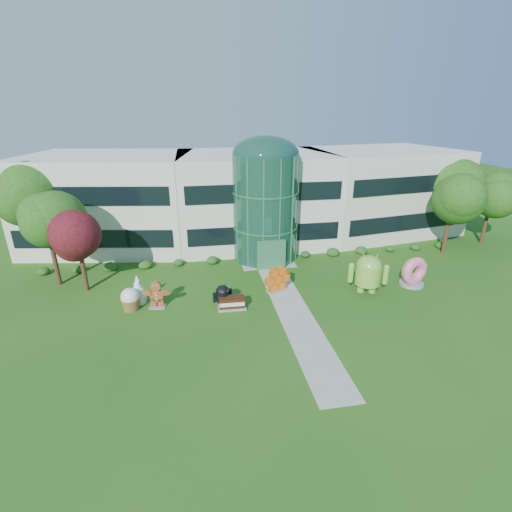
{
  "coord_description": "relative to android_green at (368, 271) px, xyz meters",
  "views": [
    {
      "loc": [
        -6.65,
        -21.2,
        13.66
      ],
      "look_at": [
        -1.91,
        6.0,
        2.6
      ],
      "focal_mm": 26.0,
      "sensor_mm": 36.0,
      "label": 1
    }
  ],
  "objects": [
    {
      "name": "cupcake",
      "position": [
        -18.09,
        0.34,
        -0.96
      ],
      "size": [
        1.77,
        1.77,
        1.7
      ],
      "primitive_type": null,
      "rotation": [
        0.0,
        0.0,
        0.3
      ],
      "color": "white",
      "rests_on": "ground"
    },
    {
      "name": "honeycomb",
      "position": [
        -6.97,
        1.32,
        -0.85
      ],
      "size": [
        2.59,
        1.76,
        1.92
      ],
      "primitive_type": null,
      "rotation": [
        0.0,
        0.0,
        0.4
      ],
      "color": "orange",
      "rests_on": "ground"
    },
    {
      "name": "tree_red",
      "position": [
        -22.04,
        4.19,
        1.19
      ],
      "size": [
        4.0,
        4.0,
        6.0
      ],
      "primitive_type": null,
      "color": "#3F0C14",
      "rests_on": "ground"
    },
    {
      "name": "trees_backdrop",
      "position": [
        -6.54,
        9.69,
        2.39
      ],
      "size": [
        52.0,
        8.0,
        8.4
      ],
      "primitive_type": null,
      "color": "#204812",
      "rests_on": "ground"
    },
    {
      "name": "ice_cream_sandwich",
      "position": [
        -10.86,
        -0.77,
        -1.36
      ],
      "size": [
        2.06,
        1.07,
        0.91
      ],
      "primitive_type": null,
      "rotation": [
        0.0,
        0.0,
        -0.02
      ],
      "color": "#32190B",
      "rests_on": "ground"
    },
    {
      "name": "android_green",
      "position": [
        0.0,
        0.0,
        0.0
      ],
      "size": [
        3.7,
        3.01,
        3.62
      ],
      "primitive_type": null,
      "rotation": [
        0.0,
        0.0,
        -0.31
      ],
      "color": "#74B53A",
      "rests_on": "ground"
    },
    {
      "name": "froyo",
      "position": [
        -17.61,
        1.26,
        -0.7
      ],
      "size": [
        1.36,
        1.36,
        2.21
      ],
      "primitive_type": null,
      "rotation": [
        0.0,
        0.0,
        0.06
      ],
      "color": "white",
      "rests_on": "ground"
    },
    {
      "name": "ground",
      "position": [
        -6.54,
        -3.31,
        -1.81
      ],
      "size": [
        140.0,
        140.0,
        0.0
      ],
      "primitive_type": "plane",
      "color": "#215114",
      "rests_on": "ground"
    },
    {
      "name": "android_black",
      "position": [
        -11.46,
        -0.13,
        -0.89
      ],
      "size": [
        1.91,
        1.61,
        1.85
      ],
      "primitive_type": null,
      "rotation": [
        0.0,
        0.0,
        0.37
      ],
      "color": "black",
      "rests_on": "ground"
    },
    {
      "name": "walkway",
      "position": [
        -6.54,
        -1.31,
        -1.79
      ],
      "size": [
        2.4,
        20.0,
        0.04
      ],
      "primitive_type": "cube",
      "color": "#9E9E93",
      "rests_on": "ground"
    },
    {
      "name": "building",
      "position": [
        -6.54,
        14.69,
        2.84
      ],
      "size": [
        46.0,
        15.0,
        9.3
      ],
      "primitive_type": null,
      "color": "beige",
      "rests_on": "ground"
    },
    {
      "name": "donut",
      "position": [
        4.25,
        0.54,
        -0.55
      ],
      "size": [
        2.62,
        1.69,
        2.52
      ],
      "primitive_type": null,
      "rotation": [
        0.0,
        0.0,
        0.23
      ],
      "color": "#ED5AA7",
      "rests_on": "ground"
    },
    {
      "name": "gingerbread",
      "position": [
        -16.22,
        0.35,
        -0.74
      ],
      "size": [
        2.44,
        1.27,
        2.15
      ],
      "primitive_type": null,
      "rotation": [
        0.0,
        0.0,
        -0.17
      ],
      "color": "brown",
      "rests_on": "ground"
    },
    {
      "name": "atrium",
      "position": [
        -6.54,
        8.69,
        3.09
      ],
      "size": [
        6.0,
        6.0,
        9.8
      ],
      "primitive_type": "cylinder",
      "color": "#194738",
      "rests_on": "ground"
    }
  ]
}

